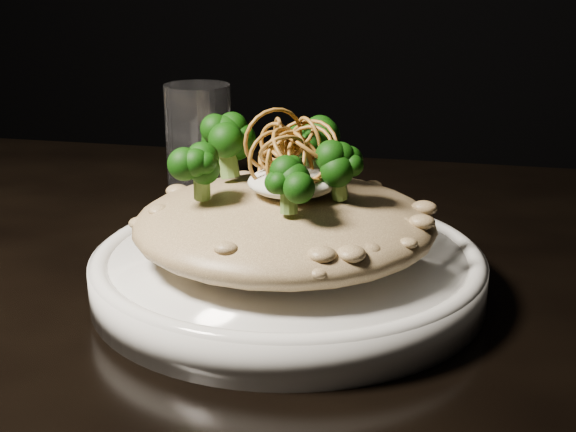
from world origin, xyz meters
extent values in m
cube|color=black|center=(0.00, 0.00, 0.73)|extent=(1.10, 0.80, 0.04)
cylinder|color=white|center=(0.06, 0.02, 0.76)|extent=(0.27, 0.27, 0.03)
ellipsoid|color=brown|center=(0.06, 0.02, 0.80)|extent=(0.20, 0.20, 0.04)
ellipsoid|color=white|center=(0.07, 0.01, 0.83)|extent=(0.06, 0.06, 0.02)
cylinder|color=silver|center=(-0.06, 0.21, 0.80)|extent=(0.08, 0.08, 0.11)
camera|label=1|loc=(0.17, -0.48, 0.97)|focal=50.00mm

